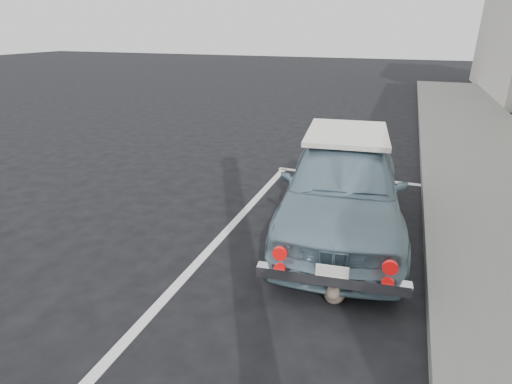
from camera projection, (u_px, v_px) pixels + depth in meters
pline_front at (351, 177)px, 7.94m from camera, size 3.00×0.12×0.01m
pline_side at (210, 250)px, 5.35m from camera, size 0.12×7.00×0.01m
retro_coupe at (343, 182)px, 5.75m from camera, size 2.09×4.25×1.39m
cat at (335, 290)px, 4.31m from camera, size 0.25×0.56×0.30m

